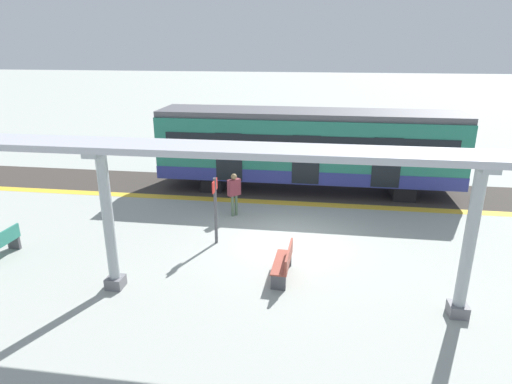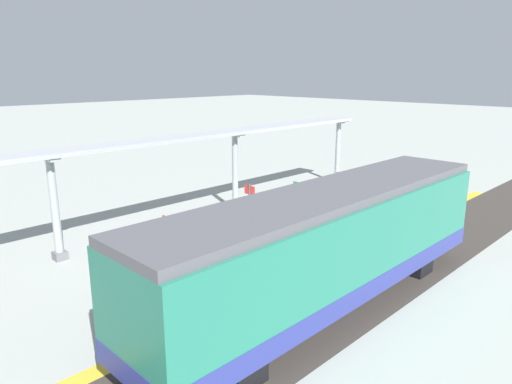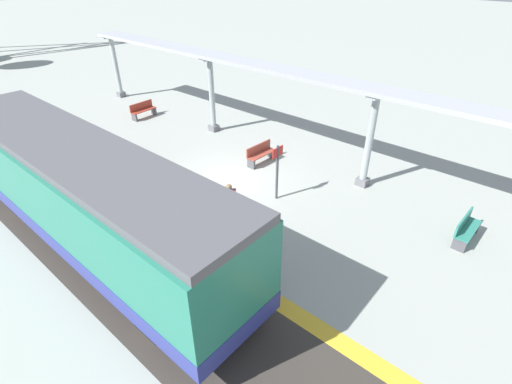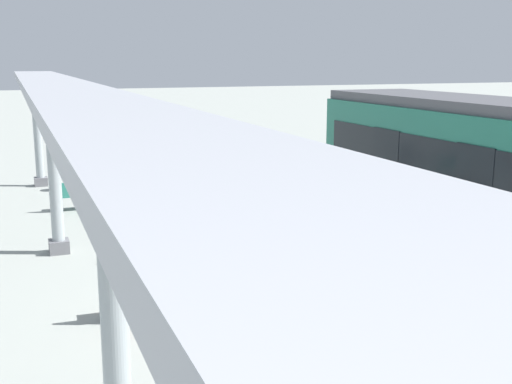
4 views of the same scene
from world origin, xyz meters
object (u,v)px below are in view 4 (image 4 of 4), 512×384
(bench_near_end, at_px, (84,195))
(trash_bin, at_px, (78,176))
(canopy_pillar_second, at_px, (54,170))
(bench_mid_platform, at_px, (150,292))
(canopy_pillar_third, at_px, (114,311))
(platform_info_sign, at_px, (213,204))
(passenger_waiting_near_edge, at_px, (316,210))
(canopy_pillar_nearest, at_px, (37,131))

(bench_near_end, height_order, trash_bin, trash_bin)
(canopy_pillar_second, height_order, trash_bin, canopy_pillar_second)
(bench_mid_platform, bearing_deg, canopy_pillar_third, 74.29)
(canopy_pillar_second, bearing_deg, trash_bin, -99.03)
(canopy_pillar_second, distance_m, platform_info_sign, 3.71)
(canopy_pillar_third, distance_m, bench_near_end, 12.87)
(bench_mid_platform, distance_m, passenger_waiting_near_edge, 4.84)
(canopy_pillar_second, bearing_deg, passenger_waiting_near_edge, 158.46)
(canopy_pillar_nearest, height_order, canopy_pillar_second, same)
(passenger_waiting_near_edge, bearing_deg, bench_mid_platform, 27.68)
(trash_bin, height_order, passenger_waiting_near_edge, passenger_waiting_near_edge)
(trash_bin, bearing_deg, canopy_pillar_second, 80.97)
(canopy_pillar_second, relative_size, platform_info_sign, 1.72)
(bench_near_end, height_order, platform_info_sign, platform_info_sign)
(trash_bin, bearing_deg, platform_info_sign, 101.85)
(bench_near_end, height_order, bench_mid_platform, same)
(canopy_pillar_third, height_order, platform_info_sign, canopy_pillar_third)
(bench_mid_platform, xyz_separation_m, trash_bin, (0.06, -11.51, 0.05))
(trash_bin, bearing_deg, passenger_waiting_near_edge, 114.93)
(canopy_pillar_nearest, relative_size, platform_info_sign, 1.72)
(bench_near_end, relative_size, trash_bin, 1.53)
(trash_bin, bearing_deg, bench_near_end, 87.98)
(platform_info_sign, bearing_deg, canopy_pillar_nearest, -73.67)
(canopy_pillar_nearest, bearing_deg, passenger_waiting_near_edge, 117.30)
(bench_near_end, relative_size, platform_info_sign, 0.69)
(bench_near_end, xyz_separation_m, bench_mid_platform, (-0.17, 8.51, 0.00))
(canopy_pillar_third, distance_m, trash_bin, 15.85)
(canopy_pillar_second, bearing_deg, bench_mid_platform, 105.22)
(bench_mid_platform, relative_size, trash_bin, 1.54)
(canopy_pillar_second, height_order, bench_near_end, canopy_pillar_second)
(canopy_pillar_third, relative_size, passenger_waiting_near_edge, 2.30)
(canopy_pillar_nearest, xyz_separation_m, passenger_waiting_near_edge, (-5.44, 10.55, -0.89))
(canopy_pillar_third, distance_m, passenger_waiting_near_edge, 8.50)
(canopy_pillar_nearest, xyz_separation_m, bench_near_end, (-1.03, 4.27, -1.47))
(canopy_pillar_nearest, bearing_deg, canopy_pillar_third, 90.00)
(canopy_pillar_second, relative_size, bench_mid_platform, 2.49)
(canopy_pillar_third, height_order, bench_near_end, canopy_pillar_third)
(canopy_pillar_third, xyz_separation_m, platform_info_sign, (-3.05, -6.60, -0.59))
(bench_mid_platform, distance_m, trash_bin, 11.51)
(canopy_pillar_third, bearing_deg, bench_near_end, -94.60)
(canopy_pillar_second, bearing_deg, canopy_pillar_third, 90.00)
(canopy_pillar_second, bearing_deg, canopy_pillar_nearest, -90.00)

